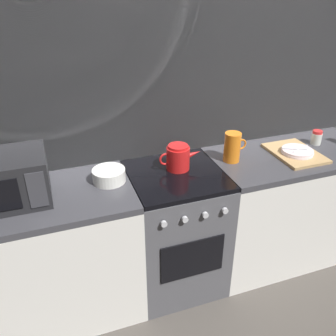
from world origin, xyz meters
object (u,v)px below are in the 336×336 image
Objects in this scene: microwave at (4,180)px; pitcher at (232,147)px; stove_unit at (176,230)px; kettle at (178,157)px; spice_jar at (316,137)px; dish_pile at (296,153)px; mixing_bowl at (109,175)px.

microwave is 1.41m from pitcher.
kettle reaches higher than stove_unit.
pitcher is (0.42, 0.05, 0.55)m from stove_unit.
pitcher reaches higher than stove_unit.
stove_unit is 8.57× the size of spice_jar.
dish_pile is (0.46, -0.08, -0.08)m from pitcher.
pitcher is (0.38, -0.01, 0.02)m from kettle.
dish_pile is at bearing -1.63° from microwave.
mixing_bowl is 0.84m from pitcher.
stove_unit is 1.24m from spice_jar.
dish_pile is 3.81× the size of spice_jar.
spice_jar reaches higher than stove_unit.
stove_unit is 2.25× the size of dish_pile.
spice_jar is at bearing 0.95° from kettle.
pitcher is 0.50× the size of dish_pile.
kettle is at bearing 60.06° from stove_unit.
dish_pile is at bearing -1.85° from stove_unit.
kettle is (1.02, 0.04, -0.05)m from microwave.
pitcher is (1.41, 0.02, -0.03)m from microwave.
kettle is 0.71× the size of dish_pile.
spice_jar is at bearing 1.45° from microwave.
microwave is at bearing -177.50° from mixing_bowl.
pitcher is at bearing -2.05° from kettle.
spice_jar reaches higher than dish_pile.
kettle is (0.03, 0.06, 0.53)m from stove_unit.
pitcher is at bearing -177.46° from spice_jar.
stove_unit is 0.69m from pitcher.
mixing_bowl is at bearing -178.65° from kettle.
pitcher is at bearing 0.90° from microwave.
microwave is 2.30× the size of pitcher.
mixing_bowl is 1.90× the size of spice_jar.
kettle reaches higher than spice_jar.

